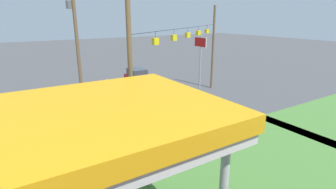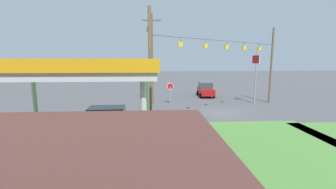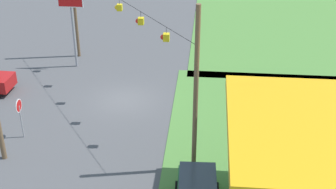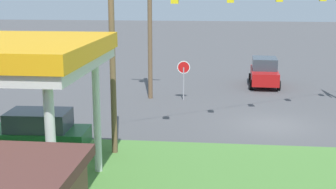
{
  "view_description": "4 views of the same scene",
  "coord_description": "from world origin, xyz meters",
  "px_view_note": "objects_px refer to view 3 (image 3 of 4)",
  "views": [
    {
      "loc": [
        12.47,
        16.84,
        7.86
      ],
      "look_at": [
        2.08,
        0.41,
        2.03
      ],
      "focal_mm": 28.0,
      "sensor_mm": 36.0,
      "label": 1
    },
    {
      "loc": [
        6.86,
        21.48,
        5.28
      ],
      "look_at": [
        5.74,
        2.6,
        2.31
      ],
      "focal_mm": 24.0,
      "sensor_mm": 36.0,
      "label": 2
    },
    {
      "loc": [
        27.31,
        5.52,
        15.04
      ],
      "look_at": [
        3.13,
        3.27,
        2.25
      ],
      "focal_mm": 50.0,
      "sensor_mm": 36.0,
      "label": 3
    },
    {
      "loc": [
        2.88,
        23.62,
        6.87
      ],
      "look_at": [
        5.34,
        1.07,
        1.73
      ],
      "focal_mm": 50.0,
      "sensor_mm": 36.0,
      "label": 4
    }
  ],
  "objects_px": {
    "gas_station_canopy": "(304,135)",
    "stop_sign_roadside": "(20,110)",
    "stop_sign_overhead": "(72,14)",
    "fuel_pump_near": "(287,188)"
  },
  "relations": [
    {
      "from": "gas_station_canopy",
      "to": "stop_sign_overhead",
      "type": "distance_m",
      "value": 21.42
    },
    {
      "from": "gas_station_canopy",
      "to": "stop_sign_roadside",
      "type": "xyz_separation_m",
      "value": [
        -5.87,
        -14.62,
        -2.97
      ]
    },
    {
      "from": "gas_station_canopy",
      "to": "stop_sign_roadside",
      "type": "relative_size",
      "value": 3.38
    },
    {
      "from": "gas_station_canopy",
      "to": "fuel_pump_near",
      "type": "relative_size",
      "value": 5.3
    },
    {
      "from": "fuel_pump_near",
      "to": "stop_sign_overhead",
      "type": "distance_m",
      "value": 20.57
    },
    {
      "from": "stop_sign_overhead",
      "to": "stop_sign_roadside",
      "type": "bearing_deg",
      "value": -2.4
    },
    {
      "from": "fuel_pump_near",
      "to": "gas_station_canopy",
      "type": "bearing_deg",
      "value": 0.06
    },
    {
      "from": "fuel_pump_near",
      "to": "stop_sign_roadside",
      "type": "xyz_separation_m",
      "value": [
        -4.31,
        -14.62,
        1.06
      ]
    },
    {
      "from": "stop_sign_roadside",
      "to": "stop_sign_overhead",
      "type": "bearing_deg",
      "value": -2.4
    },
    {
      "from": "gas_station_canopy",
      "to": "fuel_pump_near",
      "type": "distance_m",
      "value": 4.32
    }
  ]
}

